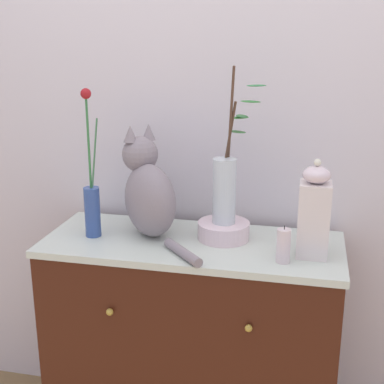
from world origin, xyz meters
TOP-DOWN VIEW (x-y plane):
  - wall_back at (0.00, 0.29)m, footprint 4.40×0.08m
  - sideboard at (0.00, -0.00)m, footprint 1.05×0.44m
  - cat_sitting at (-0.17, 0.03)m, footprint 0.38×0.40m
  - vase_slim_green at (-0.36, -0.02)m, footprint 0.07×0.06m
  - bowl_porcelain at (0.10, 0.05)m, footprint 0.18×0.18m
  - vase_glass_clear at (0.11, 0.05)m, footprint 0.17×0.12m
  - jar_lidded_porcelain at (0.41, -0.04)m, footprint 0.10×0.10m
  - candle_pillar at (0.32, -0.11)m, footprint 0.04×0.04m

SIDE VIEW (x-z plane):
  - sideboard at x=0.00m, z-range 0.00..0.85m
  - bowl_porcelain at x=0.10m, z-range 0.85..0.91m
  - candle_pillar at x=0.32m, z-range 0.84..0.97m
  - vase_slim_green at x=-0.36m, z-range 0.72..1.24m
  - jar_lidded_porcelain at x=0.41m, z-range 0.83..1.16m
  - cat_sitting at x=-0.17m, z-range 0.81..1.20m
  - vase_glass_clear at x=0.11m, z-range 0.77..1.31m
  - wall_back at x=0.00m, z-range 0.00..2.60m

